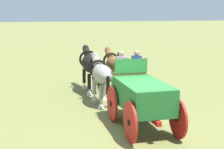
% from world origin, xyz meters
% --- Properties ---
extents(ground_plane, '(220.00, 220.00, 0.00)m').
position_xyz_m(ground_plane, '(0.00, 0.00, 0.00)').
color(ground_plane, olive).
extents(show_wagon, '(5.99, 1.97, 2.69)m').
position_xyz_m(show_wagon, '(0.17, 0.01, 1.22)').
color(show_wagon, '#236B2D').
rests_on(show_wagon, ground).
extents(draft_horse_rear_near, '(3.09, 0.96, 2.20)m').
position_xyz_m(draft_horse_rear_near, '(3.81, 0.82, 1.34)').
color(draft_horse_rear_near, '#9E998E').
rests_on(draft_horse_rear_near, ground).
extents(draft_horse_rear_off, '(3.06, 1.07, 2.20)m').
position_xyz_m(draft_horse_rear_off, '(3.84, -0.48, 1.34)').
color(draft_horse_rear_off, black).
rests_on(draft_horse_rear_off, ground).
extents(draft_horse_lead_near, '(3.18, 1.08, 2.32)m').
position_xyz_m(draft_horse_lead_near, '(6.38, 0.93, 1.44)').
color(draft_horse_lead_near, black).
rests_on(draft_horse_lead_near, ground).
extents(draft_horse_lead_off, '(3.23, 0.98, 2.18)m').
position_xyz_m(draft_horse_lead_off, '(6.46, -0.37, 1.32)').
color(draft_horse_lead_off, brown).
rests_on(draft_horse_lead_off, ground).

